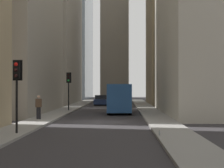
{
  "coord_description": "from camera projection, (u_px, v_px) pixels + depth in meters",
  "views": [
    {
      "loc": [
        -26.85,
        -1.67,
        2.58
      ],
      "look_at": [
        10.43,
        -0.62,
        2.88
      ],
      "focal_mm": 58.85,
      "sensor_mm": 36.0,
      "label": 1
    }
  ],
  "objects": [
    {
      "name": "discarded_bottle",
      "position": [
        160.0,
        133.0,
        18.51
      ],
      "size": [
        0.07,
        0.07,
        0.27
      ],
      "color": "#999EA3",
      "rests_on": "sidewalk_left"
    },
    {
      "name": "sidewalk_left",
      "position": [
        161.0,
        121.0,
        26.74
      ],
      "size": [
        90.0,
        2.2,
        0.14
      ],
      "primitive_type": "cube",
      "color": "gray",
      "rests_on": "ground_plane"
    },
    {
      "name": "pedestrian",
      "position": [
        39.0,
        106.0,
        27.74
      ],
      "size": [
        0.26,
        0.44,
        1.81
      ],
      "color": "black",
      "rests_on": "sidewalk_right"
    },
    {
      "name": "building_left_far",
      "position": [
        182.0,
        30.0,
        54.98
      ],
      "size": [
        12.6,
        10.5,
        22.29
      ],
      "color": "#9E8966",
      "rests_on": "ground_plane"
    },
    {
      "name": "delivery_truck",
      "position": [
        120.0,
        98.0,
        35.86
      ],
      "size": [
        6.46,
        2.25,
        2.84
      ],
      "color": "#285699",
      "rests_on": "ground_plane"
    },
    {
      "name": "traffic_light_midblock",
      "position": [
        69.0,
        82.0,
        38.64
      ],
      "size": [
        0.43,
        0.52,
        3.98
      ],
      "color": "black",
      "rests_on": "sidewalk_right"
    },
    {
      "name": "building_left_midfar",
      "position": [
        215.0,
        5.0,
        35.11
      ],
      "size": [
        19.14,
        10.5,
        20.76
      ],
      "color": "beige",
      "rests_on": "ground_plane"
    },
    {
      "name": "sidewalk_right",
      "position": [
        39.0,
        121.0,
        27.0
      ],
      "size": [
        90.0,
        2.2,
        0.14
      ],
      "primitive_type": "cube",
      "color": "gray",
      "rests_on": "ground_plane"
    },
    {
      "name": "sedan_navy",
      "position": [
        101.0,
        100.0,
        52.44
      ],
      "size": [
        4.3,
        1.78,
        1.42
      ],
      "color": "navy",
      "rests_on": "ground_plane"
    },
    {
      "name": "ground_plane",
      "position": [
        100.0,
        122.0,
        26.87
      ],
      "size": [
        135.0,
        135.0,
        0.0
      ],
      "primitive_type": "plane",
      "color": "#302D30"
    },
    {
      "name": "traffic_light_foreground",
      "position": [
        17.0,
        79.0,
        19.44
      ],
      "size": [
        0.43,
        0.52,
        3.88
      ],
      "color": "black",
      "rests_on": "sidewalk_right"
    }
  ]
}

